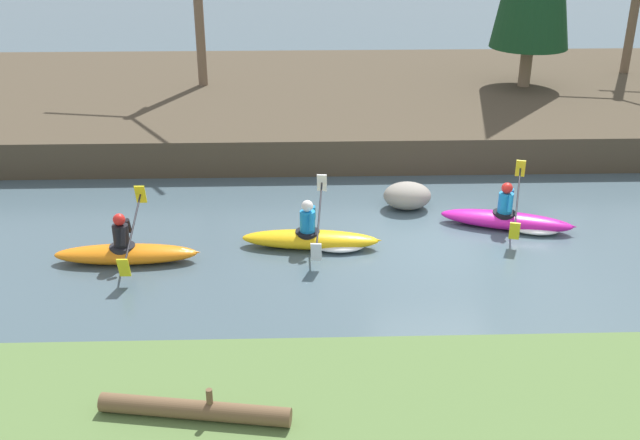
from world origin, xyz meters
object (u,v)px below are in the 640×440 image
object	(u,v)px
kayaker_lead	(512,220)
kayaker_trailing	(127,252)
driftwood_log	(195,410)
boulder_midstream	(407,196)
kayaker_middle	(316,238)

from	to	relation	value
kayaker_lead	kayaker_trailing	bearing A→B (deg)	-153.73
kayaker_lead	driftwood_log	bearing A→B (deg)	-114.13
kayaker_trailing	boulder_midstream	xyz separation A→B (m)	(5.66, 2.40, 0.08)
boulder_midstream	driftwood_log	bearing A→B (deg)	-115.61
kayaker_lead	kayaker_middle	bearing A→B (deg)	-152.62
kayaker_trailing	driftwood_log	world-z (taller)	kayaker_trailing
kayaker_trailing	kayaker_middle	bearing A→B (deg)	8.15
kayaker_lead	kayaker_trailing	size ratio (longest dim) A/B	1.00
kayaker_middle	boulder_midstream	world-z (taller)	kayaker_middle
kayaker_lead	boulder_midstream	xyz separation A→B (m)	(-2.04, 1.13, 0.10)
kayaker_middle	kayaker_trailing	world-z (taller)	same
kayaker_trailing	boulder_midstream	bearing A→B (deg)	23.01
kayaker_lead	kayaker_trailing	distance (m)	7.80
kayaker_trailing	driftwood_log	distance (m)	5.70
kayaker_middle	boulder_midstream	size ratio (longest dim) A/B	2.66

